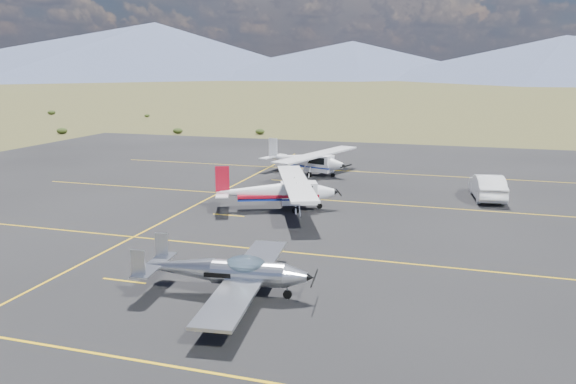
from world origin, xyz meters
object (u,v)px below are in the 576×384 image
at_px(aircraft_cessna, 278,190).
at_px(aircraft_plain, 306,160).
at_px(aircraft_low_wing, 229,272).
at_px(sedan, 488,187).

distance_m(aircraft_cessna, aircraft_plain, 12.12).
xyz_separation_m(aircraft_low_wing, aircraft_plain, (-3.75, 25.21, 0.28)).
relative_size(aircraft_low_wing, aircraft_plain, 0.85).
relative_size(aircraft_cessna, sedan, 2.12).
height_order(aircraft_low_wing, aircraft_plain, aircraft_plain).
bearing_deg(aircraft_plain, aircraft_cessna, -65.89).
height_order(aircraft_cessna, aircraft_plain, aircraft_cessna).
bearing_deg(sedan, aircraft_low_wing, 56.12).
distance_m(aircraft_low_wing, aircraft_cessna, 13.38).
distance_m(aircraft_low_wing, sedan, 22.48).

